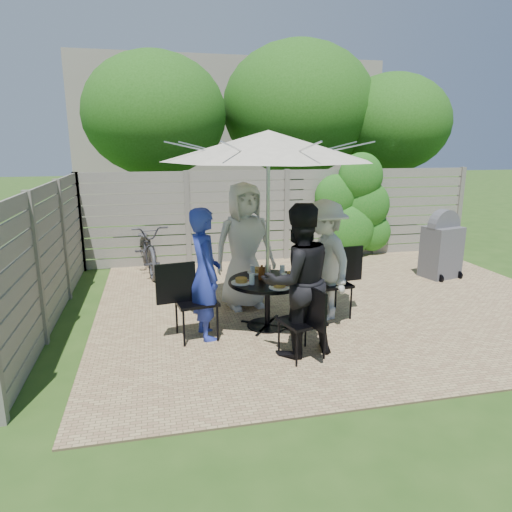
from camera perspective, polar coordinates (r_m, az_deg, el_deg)
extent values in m
plane|color=#294A17|center=(6.85, 10.75, -6.46)|extent=(60.00, 60.00, 0.00)
cube|color=tan|center=(7.28, 9.22, -5.07)|extent=(7.00, 6.00, 0.02)
cube|color=gray|center=(9.36, 3.80, 5.11)|extent=(8.00, 0.10, 1.85)
cube|color=gray|center=(6.68, -24.24, 0.30)|extent=(0.10, 5.00, 1.85)
ellipsoid|color=#196216|center=(9.71, 12.04, 5.01)|extent=(1.20, 0.70, 1.80)
cube|color=gray|center=(18.07, -4.37, 14.38)|extent=(10.00, 6.00, 5.00)
ellipsoid|color=#1F4D12|center=(10.89, -12.50, 16.86)|extent=(3.20, 3.20, 2.72)
ellipsoid|color=#1F4D12|center=(11.96, 5.30, 17.84)|extent=(3.80, 3.80, 3.23)
ellipsoid|color=#1F4D12|center=(12.16, 16.63, 15.62)|extent=(2.80, 2.80, 2.38)
cylinder|color=black|center=(5.87, 1.45, -3.11)|extent=(1.15, 1.15, 0.03)
cylinder|color=black|center=(5.97, 1.43, -6.04)|extent=(0.07, 0.07, 0.64)
cylinder|color=black|center=(6.08, 1.41, -8.72)|extent=(0.53, 0.53, 0.04)
cylinder|color=silver|center=(5.73, 1.48, 2.17)|extent=(0.05, 0.05, 2.38)
cone|color=beige|center=(5.61, 1.56, 13.63)|extent=(2.99, 2.99, 0.36)
cube|color=black|center=(6.78, -1.80, -2.79)|extent=(0.43, 0.43, 0.03)
cube|color=black|center=(6.91, -2.25, -0.61)|extent=(0.06, 0.40, 0.41)
imported|color=silver|center=(6.54, -1.46, 1.22)|extent=(0.98, 0.73, 1.84)
cube|color=black|center=(5.62, -7.50, -5.64)|extent=(0.55, 0.55, 0.04)
cube|color=black|center=(5.49, -10.01, -3.36)|extent=(0.48, 0.11, 0.49)
imported|color=#2535A3|center=(5.55, -6.41, -2.30)|extent=(0.49, 0.65, 1.63)
cube|color=black|center=(5.13, 5.75, -8.17)|extent=(0.53, 0.53, 0.03)
cube|color=black|center=(4.89, 7.23, -6.46)|extent=(0.15, 0.42, 0.43)
imported|color=black|center=(5.09, 5.24, -3.14)|extent=(0.95, 0.79, 1.74)
cube|color=black|center=(6.34, 9.34, -3.44)|extent=(0.53, 0.53, 0.04)
cube|color=black|center=(6.39, 11.29, -0.98)|extent=(0.48, 0.09, 0.49)
imported|color=beige|center=(6.19, 8.51, -0.60)|extent=(0.78, 1.15, 1.64)
cylinder|color=white|center=(6.18, 0.11, -2.03)|extent=(0.26, 0.26, 0.01)
cylinder|color=#A47C30|center=(6.17, 0.11, -1.74)|extent=(0.15, 0.15, 0.05)
cylinder|color=white|center=(5.73, -1.85, -3.32)|extent=(0.26, 0.26, 0.01)
cylinder|color=#A47C30|center=(5.72, -1.85, -3.02)|extent=(0.15, 0.15, 0.05)
cylinder|color=white|center=(5.55, 2.95, -3.92)|extent=(0.26, 0.26, 0.01)
cylinder|color=#A47C30|center=(5.54, 2.95, -3.61)|extent=(0.15, 0.15, 0.05)
cylinder|color=white|center=(6.01, 4.60, -2.54)|extent=(0.26, 0.26, 0.01)
cylinder|color=#A47C30|center=(6.00, 4.60, -2.24)|extent=(0.15, 0.15, 0.05)
cylinder|color=white|center=(5.68, 4.34, -3.53)|extent=(0.24, 0.24, 0.01)
cylinder|color=#A47C30|center=(5.67, 4.34, -3.22)|extent=(0.14, 0.14, 0.05)
cylinder|color=silver|center=(6.04, -0.45, -1.80)|extent=(0.07, 0.07, 0.14)
cylinder|color=silver|center=(5.66, -0.53, -2.89)|extent=(0.07, 0.07, 0.14)
cylinder|color=silver|center=(5.66, 3.49, -2.90)|extent=(0.07, 0.07, 0.14)
cylinder|color=silver|center=(6.04, 3.31, -1.81)|extent=(0.07, 0.07, 0.14)
cylinder|color=#59280C|center=(5.86, 0.72, -2.18)|extent=(0.09, 0.09, 0.16)
cylinder|color=#C6B293|center=(6.08, 1.48, -1.78)|extent=(0.08, 0.08, 0.12)
imported|color=#333338|center=(8.69, -13.43, 1.01)|extent=(0.90, 1.87, 0.94)
cube|color=#504F54|center=(8.76, 22.13, 0.41)|extent=(0.70, 0.60, 0.93)
cylinder|color=#504F54|center=(8.67, 22.41, 3.40)|extent=(0.64, 0.33, 0.61)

